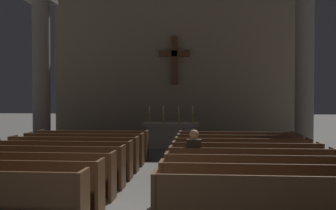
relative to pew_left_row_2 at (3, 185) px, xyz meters
The scene contains 24 objects.
pew_left_row_2 is the anchor object (origin of this frame).
pew_left_row_3 0.98m from the pew_left_row_2, 90.00° to the left, with size 3.51×0.50×0.95m.
pew_left_row_4 1.96m from the pew_left_row_2, 90.00° to the left, with size 3.51×0.50×0.95m.
pew_left_row_5 2.94m from the pew_left_row_2, 90.00° to the left, with size 3.51×0.50×0.95m.
pew_left_row_6 3.92m from the pew_left_row_2, 90.00° to the left, with size 3.51×0.50×0.95m.
pew_left_row_7 4.90m from the pew_left_row_2, 90.00° to the left, with size 3.51×0.50×0.95m.
pew_left_row_8 5.88m from the pew_left_row_2, 90.00° to the left, with size 3.51×0.50×0.95m.
pew_right_row_1 4.62m from the pew_left_row_2, 12.24° to the right, with size 3.51×0.50×0.95m.
pew_right_row_2 4.51m from the pew_left_row_2, ahead, with size 3.51×0.50×0.95m.
pew_right_row_3 4.62m from the pew_left_row_2, 12.24° to the left, with size 3.51×0.50×0.95m.
pew_right_row_4 4.92m from the pew_left_row_2, 23.45° to the left, with size 3.51×0.50×0.95m.
pew_right_row_5 5.39m from the pew_left_row_2, 33.06° to the left, with size 3.51×0.50×0.95m.
pew_right_row_6 5.98m from the pew_left_row_2, 40.95° to the left, with size 3.51×0.50×0.95m.
pew_right_row_7 6.66m from the pew_left_row_2, 47.33° to the left, with size 3.51×0.50×0.95m.
pew_right_row_8 7.41m from the pew_left_row_2, 52.47° to the left, with size 3.51×0.50×0.95m.
column_left_second 8.86m from the pew_left_row_2, 107.81° to the left, with size 0.99×0.99×5.74m.
column_right_second 11.07m from the pew_left_row_2, 48.80° to the left, with size 0.99×0.99×5.74m.
altar 9.24m from the pew_left_row_2, 75.86° to the left, with size 2.20×0.90×1.01m.
candlestick_outer_left 9.10m from the pew_left_row_2, 81.07° to the left, with size 0.16×0.16×0.66m.
candlestick_inner_left 9.20m from the pew_left_row_2, 77.68° to the left, with size 0.16×0.16×0.66m.
candlestick_inner_right 9.35m from the pew_left_row_2, 74.07° to the left, with size 0.16×0.16×0.66m.
candlestick_outer_right 9.51m from the pew_left_row_2, 70.87° to the left, with size 0.16×0.16×0.66m.
apse_with_cross 11.73m from the pew_left_row_2, 78.57° to the left, with size 10.80×0.50×6.52m.
lone_worshipper 3.86m from the pew_left_row_2, 31.18° to the left, with size 0.32×0.43×1.32m.
Camera 1 is at (1.22, -5.86, 2.05)m, focal length 43.39 mm.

